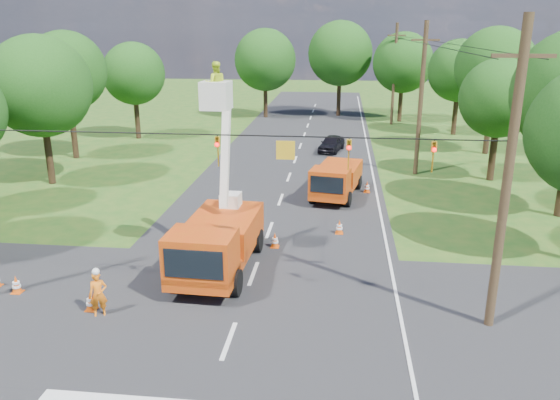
# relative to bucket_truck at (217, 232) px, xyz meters

# --- Properties ---
(ground) EXTENTS (140.00, 140.00, 0.00)m
(ground) POSITION_rel_bucket_truck_xyz_m (1.47, 14.85, -1.74)
(ground) COLOR #225319
(ground) RESTS_ON ground
(road_main) EXTENTS (12.00, 100.00, 0.06)m
(road_main) POSITION_rel_bucket_truck_xyz_m (1.47, 14.85, -1.74)
(road_main) COLOR black
(road_main) RESTS_ON ground
(road_cross) EXTENTS (56.00, 10.00, 0.07)m
(road_cross) POSITION_rel_bucket_truck_xyz_m (1.47, -3.15, -1.74)
(road_cross) COLOR black
(road_cross) RESTS_ON ground
(edge_line) EXTENTS (0.12, 90.00, 0.02)m
(edge_line) POSITION_rel_bucket_truck_xyz_m (7.07, 14.85, -1.74)
(edge_line) COLOR silver
(edge_line) RESTS_ON ground
(bucket_truck) EXTENTS (2.93, 6.84, 8.36)m
(bucket_truck) POSITION_rel_bucket_truck_xyz_m (0.00, 0.00, 0.00)
(bucket_truck) COLOR #BF360D
(bucket_truck) RESTS_ON ground
(second_truck) EXTENTS (3.12, 6.00, 2.14)m
(second_truck) POSITION_rel_bucket_truck_xyz_m (4.63, 10.82, -0.63)
(second_truck) COLOR #BF360D
(second_truck) RESTS_ON ground
(ground_worker) EXTENTS (0.72, 0.61, 1.66)m
(ground_worker) POSITION_rel_bucket_truck_xyz_m (-3.31, -4.01, -0.91)
(ground_worker) COLOR #E25513
(ground_worker) RESTS_ON ground
(distant_car) EXTENTS (2.38, 4.01, 1.28)m
(distant_car) POSITION_rel_bucket_truck_xyz_m (4.11, 23.28, -1.10)
(distant_car) COLOR black
(distant_car) RESTS_ON ground
(traffic_cone_1) EXTENTS (0.38, 0.38, 0.71)m
(traffic_cone_1) POSITION_rel_bucket_truck_xyz_m (2.00, 2.75, -1.38)
(traffic_cone_1) COLOR #DB4E0B
(traffic_cone_1) RESTS_ON ground
(traffic_cone_2) EXTENTS (0.38, 0.38, 0.71)m
(traffic_cone_2) POSITION_rel_bucket_truck_xyz_m (4.89, 4.82, -1.38)
(traffic_cone_2) COLOR #DB4E0B
(traffic_cone_2) RESTS_ON ground
(traffic_cone_3) EXTENTS (0.38, 0.38, 0.71)m
(traffic_cone_3) POSITION_rel_bucket_truck_xyz_m (-3.77, -3.71, -1.38)
(traffic_cone_3) COLOR #DB4E0B
(traffic_cone_3) RESTS_ON ground
(traffic_cone_4) EXTENTS (0.38, 0.38, 0.71)m
(traffic_cone_4) POSITION_rel_bucket_truck_xyz_m (-7.13, -2.75, -1.38)
(traffic_cone_4) COLOR #DB4E0B
(traffic_cone_4) RESTS_ON ground
(traffic_cone_6) EXTENTS (0.38, 0.38, 0.71)m
(traffic_cone_6) POSITION_rel_bucket_truck_xyz_m (6.50, 11.94, -1.38)
(traffic_cone_6) COLOR #DB4E0B
(traffic_cone_6) RESTS_ON ground
(pole_right_near) EXTENTS (1.80, 0.30, 10.00)m
(pole_right_near) POSITION_rel_bucket_truck_xyz_m (9.97, -3.15, 3.36)
(pole_right_near) COLOR #4C3823
(pole_right_near) RESTS_ON ground
(pole_right_mid) EXTENTS (1.80, 0.30, 10.00)m
(pole_right_mid) POSITION_rel_bucket_truck_xyz_m (9.97, 16.85, 3.36)
(pole_right_mid) COLOR #4C3823
(pole_right_mid) RESTS_ON ground
(pole_right_far) EXTENTS (1.80, 0.30, 10.00)m
(pole_right_far) POSITION_rel_bucket_truck_xyz_m (9.97, 36.85, 3.36)
(pole_right_far) COLOR #4C3823
(pole_right_far) RESTS_ON ground
(signal_span) EXTENTS (18.00, 0.29, 1.07)m
(signal_span) POSITION_rel_bucket_truck_xyz_m (3.69, -3.15, 4.14)
(signal_span) COLOR black
(signal_span) RESTS_ON ground
(tree_left_d) EXTENTS (6.20, 6.20, 9.24)m
(tree_left_d) POSITION_rel_bucket_truck_xyz_m (-13.53, 11.85, 4.38)
(tree_left_d) COLOR #382616
(tree_left_d) RESTS_ON ground
(tree_left_e) EXTENTS (5.80, 5.80, 9.41)m
(tree_left_e) POSITION_rel_bucket_truck_xyz_m (-15.33, 18.85, 4.75)
(tree_left_e) COLOR #382616
(tree_left_e) RESTS_ON ground
(tree_left_f) EXTENTS (5.40, 5.40, 8.40)m
(tree_left_f) POSITION_rel_bucket_truck_xyz_m (-13.33, 26.85, 3.94)
(tree_left_f) COLOR #382616
(tree_left_f) RESTS_ON ground
(tree_right_c) EXTENTS (5.00, 5.00, 7.83)m
(tree_right_c) POSITION_rel_bucket_truck_xyz_m (14.67, 15.85, 3.57)
(tree_right_c) COLOR #382616
(tree_right_c) RESTS_ON ground
(tree_right_d) EXTENTS (6.00, 6.00, 9.70)m
(tree_right_d) POSITION_rel_bucket_truck_xyz_m (16.27, 23.85, 4.94)
(tree_right_d) COLOR #382616
(tree_right_d) RESTS_ON ground
(tree_right_e) EXTENTS (5.60, 5.60, 8.63)m
(tree_right_e) POSITION_rel_bucket_truck_xyz_m (15.27, 31.85, 4.07)
(tree_right_e) COLOR #382616
(tree_right_e) RESTS_ON ground
(tree_far_a) EXTENTS (6.60, 6.60, 9.50)m
(tree_far_a) POSITION_rel_bucket_truck_xyz_m (-3.53, 39.85, 4.45)
(tree_far_a) COLOR #382616
(tree_far_a) RESTS_ON ground
(tree_far_b) EXTENTS (7.00, 7.00, 10.32)m
(tree_far_b) POSITION_rel_bucket_truck_xyz_m (4.47, 41.85, 5.07)
(tree_far_b) COLOR #382616
(tree_far_b) RESTS_ON ground
(tree_far_c) EXTENTS (6.20, 6.20, 9.18)m
(tree_far_c) POSITION_rel_bucket_truck_xyz_m (10.97, 38.85, 4.32)
(tree_far_c) COLOR #382616
(tree_far_c) RESTS_ON ground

